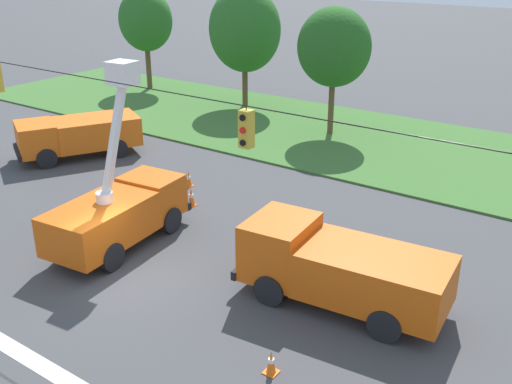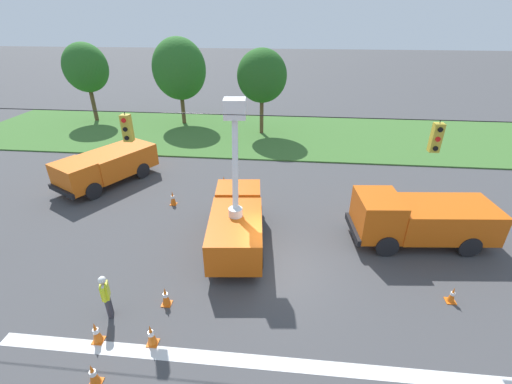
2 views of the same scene
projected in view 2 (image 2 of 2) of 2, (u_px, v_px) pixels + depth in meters
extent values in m
plane|color=#424244|center=(274.00, 270.00, 14.46)|extent=(200.00, 200.00, 0.00)
cube|color=#3D6B2D|center=(285.00, 135.00, 30.28)|extent=(56.00, 12.00, 0.10)
cube|color=silver|center=(266.00, 363.00, 10.63)|extent=(17.60, 0.50, 0.01)
cylinder|color=black|center=(279.00, 116.00, 11.38)|extent=(26.00, 0.03, 0.03)
cylinder|color=black|center=(124.00, 113.00, 11.88)|extent=(0.02, 0.02, 0.10)
cube|color=gold|center=(127.00, 128.00, 12.13)|extent=(0.32, 0.28, 0.96)
cylinder|color=red|center=(124.00, 120.00, 11.84)|extent=(0.16, 0.05, 0.16)
cylinder|color=black|center=(125.00, 129.00, 11.99)|extent=(0.16, 0.05, 0.16)
cylinder|color=black|center=(127.00, 138.00, 12.14)|extent=(0.16, 0.05, 0.16)
cylinder|color=black|center=(440.00, 122.00, 10.95)|extent=(0.02, 0.02, 0.10)
cube|color=gold|center=(436.00, 138.00, 11.20)|extent=(0.32, 0.28, 0.96)
cylinder|color=black|center=(440.00, 130.00, 10.91)|extent=(0.16, 0.05, 0.16)
cylinder|color=red|center=(438.00, 139.00, 11.06)|extent=(0.16, 0.05, 0.16)
cylinder|color=black|center=(436.00, 149.00, 11.20)|extent=(0.16, 0.05, 0.16)
cylinder|color=brown|center=(94.00, 105.00, 33.51)|extent=(0.38, 0.38, 3.32)
ellipsoid|color=#286623|center=(86.00, 68.00, 31.91)|extent=(4.18, 3.58, 4.47)
cylinder|color=brown|center=(183.00, 108.00, 32.71)|extent=(0.37, 0.37, 3.04)
ellipsoid|color=#286623|center=(179.00, 69.00, 31.04)|extent=(4.87, 4.25, 5.48)
cylinder|color=brown|center=(262.00, 116.00, 29.96)|extent=(0.33, 0.33, 3.23)
ellipsoid|color=#235B1E|center=(262.00, 76.00, 28.39)|extent=(4.16, 3.80, 4.38)
cube|color=#D6560F|center=(236.00, 233.00, 14.75)|extent=(2.63, 4.16, 1.42)
cube|color=#D6560F|center=(239.00, 200.00, 17.23)|extent=(2.32, 1.90, 1.53)
cube|color=#1E2838|center=(239.00, 190.00, 17.64)|extent=(1.91, 0.29, 0.69)
cube|color=black|center=(240.00, 202.00, 18.34)|extent=(2.25, 0.38, 0.30)
cylinder|color=black|center=(219.00, 216.00, 17.39)|extent=(0.38, 1.02, 1.00)
cylinder|color=black|center=(259.00, 216.00, 17.39)|extent=(0.38, 1.02, 1.00)
cylinder|color=black|center=(211.00, 257.00, 14.46)|extent=(0.38, 1.02, 1.00)
cylinder|color=black|center=(260.00, 257.00, 14.46)|extent=(0.38, 1.02, 1.00)
cylinder|color=silver|center=(236.00, 212.00, 14.59)|extent=(0.60, 0.60, 0.36)
cube|color=white|center=(235.00, 166.00, 14.39)|extent=(0.41, 1.69, 4.08)
cube|color=white|center=(235.00, 108.00, 13.98)|extent=(0.98, 0.89, 0.80)
cube|color=#D6560F|center=(444.00, 219.00, 15.76)|extent=(4.56, 2.83, 1.46)
cube|color=#D6560F|center=(377.00, 215.00, 15.69)|extent=(2.07, 2.51, 1.85)
cube|color=#1E2838|center=(364.00, 209.00, 15.55)|extent=(0.29, 2.08, 0.83)
cube|color=black|center=(353.00, 229.00, 16.06)|extent=(0.38, 2.45, 0.30)
cylinder|color=black|center=(387.00, 246.00, 15.13)|extent=(1.02, 0.37, 1.00)
cylinder|color=black|center=(372.00, 219.00, 17.12)|extent=(1.02, 0.37, 1.00)
cylinder|color=black|center=(469.00, 246.00, 15.10)|extent=(1.02, 0.37, 1.00)
cylinder|color=black|center=(445.00, 219.00, 17.09)|extent=(1.02, 0.37, 1.00)
cube|color=orange|center=(119.00, 160.00, 22.04)|extent=(4.20, 4.88, 1.44)
cube|color=orange|center=(75.00, 176.00, 19.84)|extent=(2.96, 2.73, 1.51)
cube|color=#1E2838|center=(63.00, 175.00, 19.26)|extent=(1.91, 1.10, 0.68)
cube|color=black|center=(61.00, 191.00, 19.40)|extent=(2.26, 1.34, 0.30)
cylinder|color=black|center=(93.00, 191.00, 19.79)|extent=(0.73, 1.01, 1.00)
cylinder|color=black|center=(71.00, 181.00, 20.94)|extent=(0.73, 1.01, 1.00)
cylinder|color=black|center=(142.00, 170.00, 22.35)|extent=(0.73, 1.01, 1.00)
cylinder|color=black|center=(120.00, 163.00, 23.50)|extent=(0.73, 1.01, 1.00)
cylinder|color=#383842|center=(109.00, 308.00, 12.04)|extent=(0.18, 0.18, 0.85)
cylinder|color=#383842|center=(109.00, 304.00, 12.21)|extent=(0.18, 0.18, 0.85)
cube|color=#D8EA26|center=(105.00, 291.00, 11.78)|extent=(0.37, 0.46, 0.60)
cube|color=silver|center=(105.00, 291.00, 11.78)|extent=(0.23, 0.42, 0.62)
cylinder|color=#D8EA26|center=(104.00, 296.00, 11.54)|extent=(0.11, 0.11, 0.55)
cylinder|color=#D8EA26|center=(105.00, 285.00, 12.00)|extent=(0.11, 0.11, 0.55)
sphere|color=tan|center=(102.00, 281.00, 11.58)|extent=(0.22, 0.22, 0.22)
sphere|color=white|center=(102.00, 280.00, 11.56)|extent=(0.26, 0.26, 0.26)
cube|color=orange|center=(167.00, 304.00, 12.76)|extent=(0.36, 0.36, 0.03)
cone|color=orange|center=(166.00, 296.00, 12.58)|extent=(0.30, 0.30, 0.76)
cylinder|color=white|center=(165.00, 295.00, 12.56)|extent=(0.19, 0.19, 0.14)
cube|color=orange|center=(450.00, 301.00, 12.89)|extent=(0.36, 0.36, 0.03)
cone|color=orange|center=(453.00, 294.00, 12.73)|extent=(0.26, 0.26, 0.64)
cylinder|color=white|center=(453.00, 294.00, 12.72)|extent=(0.16, 0.16, 0.12)
cube|color=orange|center=(224.00, 187.00, 21.31)|extent=(0.36, 0.36, 0.03)
cone|color=orange|center=(224.00, 182.00, 21.13)|extent=(0.29, 0.29, 0.72)
cylinder|color=white|center=(224.00, 181.00, 21.12)|extent=(0.18, 0.18, 0.13)
cube|color=orange|center=(96.00, 383.00, 10.04)|extent=(0.36, 0.36, 0.03)
cone|color=orange|center=(93.00, 374.00, 9.85)|extent=(0.32, 0.32, 0.79)
cylinder|color=white|center=(93.00, 373.00, 9.83)|extent=(0.20, 0.20, 0.14)
cube|color=orange|center=(99.00, 340.00, 11.34)|extent=(0.36, 0.36, 0.03)
cone|color=orange|center=(96.00, 332.00, 11.14)|extent=(0.32, 0.32, 0.80)
cylinder|color=white|center=(96.00, 331.00, 11.13)|extent=(0.20, 0.20, 0.14)
cube|color=orange|center=(153.00, 343.00, 11.25)|extent=(0.36, 0.36, 0.03)
cone|color=orange|center=(151.00, 334.00, 11.05)|extent=(0.32, 0.32, 0.80)
cylinder|color=white|center=(151.00, 333.00, 11.04)|extent=(0.20, 0.20, 0.14)
cube|color=orange|center=(245.00, 201.00, 19.77)|extent=(0.36, 0.36, 0.03)
cone|color=orange|center=(245.00, 194.00, 19.58)|extent=(0.31, 0.31, 0.77)
cylinder|color=white|center=(245.00, 194.00, 19.56)|extent=(0.19, 0.19, 0.14)
cube|color=orange|center=(174.00, 204.00, 19.41)|extent=(0.36, 0.36, 0.03)
cone|color=orange|center=(173.00, 198.00, 19.21)|extent=(0.32, 0.32, 0.80)
cylinder|color=white|center=(173.00, 197.00, 19.19)|extent=(0.20, 0.20, 0.14)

